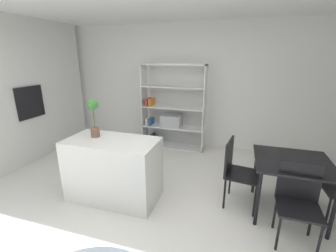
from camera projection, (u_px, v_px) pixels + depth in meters
The scene contains 9 objects.
ground_plane at pixel (144, 211), 3.14m from camera, with size 9.33×9.33×0.00m, color silver.
back_partition at pixel (189, 87), 5.17m from camera, with size 6.78×0.06×2.71m, color white.
built_in_oven at pixel (30, 102), 4.35m from camera, with size 0.06×0.57×0.60m.
kitchen_island at pixel (114, 169), 3.33m from camera, with size 1.29×0.68×0.90m, color silver.
potted_plant_on_island at pixel (94, 116), 3.23m from camera, with size 0.15×0.15×0.55m.
open_bookshelf at pixel (170, 114), 5.13m from camera, with size 1.40×0.35×1.86m.
dining_table at pixel (292, 167), 2.91m from camera, with size 0.91×0.87×0.76m.
dining_chair_near at pixel (298, 197), 2.54m from camera, with size 0.45×0.42×0.90m.
dining_chair_island_side at pixel (236, 167), 3.15m from camera, with size 0.51×0.51×0.94m.
Camera 1 is at (1.10, -2.44, 2.03)m, focal length 24.54 mm.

